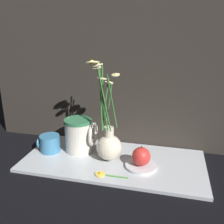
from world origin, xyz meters
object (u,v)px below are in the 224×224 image
object	(u,v)px
ceramic_pitcher	(79,134)
orange_fruit	(141,156)
vase_with_flowers	(108,143)
yellow_mug	(50,143)

from	to	relation	value
ceramic_pitcher	orange_fruit	xyz separation A→B (m)	(0.27, -0.07, -0.03)
vase_with_flowers	yellow_mug	xyz separation A→B (m)	(-0.26, 0.01, -0.04)
orange_fruit	vase_with_flowers	bearing A→B (deg)	168.50
yellow_mug	ceramic_pitcher	bearing A→B (deg)	14.92
vase_with_flowers	ceramic_pitcher	xyz separation A→B (m)	(-0.14, 0.04, 0.00)
yellow_mug	ceramic_pitcher	world-z (taller)	ceramic_pitcher
vase_with_flowers	yellow_mug	bearing A→B (deg)	177.42
vase_with_flowers	ceramic_pitcher	size ratio (longest dim) A/B	2.57
ceramic_pitcher	yellow_mug	bearing A→B (deg)	-165.08
vase_with_flowers	yellow_mug	size ratio (longest dim) A/B	4.20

